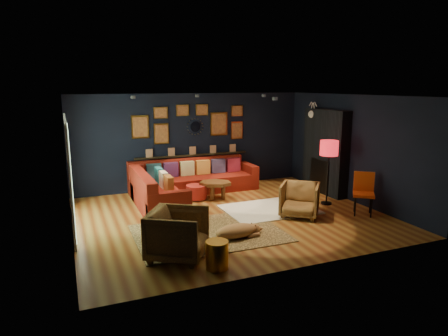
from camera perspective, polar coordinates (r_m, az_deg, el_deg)
name	(u,v)px	position (r m, az deg, el deg)	size (l,w,h in m)	color
floor	(230,216)	(8.83, 0.89, -6.84)	(6.50, 6.50, 0.00)	olive
room_walls	(230,144)	(8.46, 0.92, 3.44)	(6.50, 6.50, 6.50)	black
sectional	(180,185)	(10.19, -6.27, -2.48)	(3.41, 2.69, 0.86)	maroon
ledge	(193,155)	(11.05, -4.51, 1.85)	(3.20, 0.12, 0.04)	black
gallery_wall	(191,123)	(10.97, -4.71, 6.45)	(3.15, 0.04, 1.02)	gold
sunburst_mirror	(195,127)	(11.01, -4.14, 5.92)	(0.47, 0.16, 0.47)	silver
fireplace	(325,155)	(10.85, 14.23, 1.88)	(0.31, 1.60, 2.20)	black
deer_head	(317,114)	(11.16, 13.17, 7.53)	(0.50, 0.28, 0.45)	white
sliding_door	(69,173)	(8.49, -21.21, -0.73)	(0.06, 2.80, 2.20)	white
ceiling_spots	(217,97)	(9.12, -1.05, 10.14)	(3.30, 2.50, 0.06)	black
shag_rug	(269,209)	(9.29, 6.48, -5.88)	(2.04, 1.48, 0.03)	white
leopard_rug	(209,233)	(7.83, -2.19, -9.28)	(2.80, 2.00, 0.02)	tan
coffee_table	(215,185)	(10.04, -1.24, -2.43)	(1.00, 0.89, 0.41)	brown
pouf	(196,192)	(10.03, -3.95, -3.41)	(0.52, 0.52, 0.34)	#A7221B
armchair_left	(178,232)	(6.68, -6.63, -9.04)	(0.89, 0.83, 0.91)	#C3833E
armchair_right	(300,198)	(8.84, 10.76, -4.26)	(0.79, 0.74, 0.82)	#C3833E
gold_stool	(217,255)	(6.36, -1.01, -12.31)	(0.36, 0.36, 0.45)	gold
orange_chair	(364,190)	(9.35, 19.33, -2.93)	(0.62, 0.62, 0.94)	black
floor_lamp	(329,151)	(9.71, 14.77, 2.35)	(0.43, 0.43, 1.55)	black
dog	(236,228)	(7.52, 1.76, -8.63)	(1.15, 0.57, 0.36)	#A36C47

